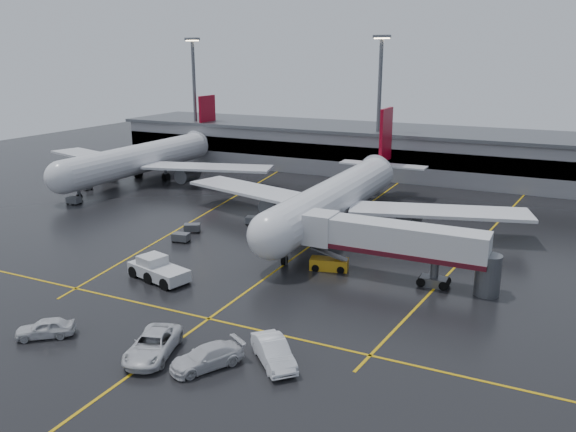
% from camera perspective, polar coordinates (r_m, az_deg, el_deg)
% --- Properties ---
extents(ground, '(220.00, 220.00, 0.00)m').
position_cam_1_polar(ground, '(69.42, 2.21, -2.97)').
color(ground, black).
rests_on(ground, ground).
extents(apron_line_centre, '(0.25, 90.00, 0.02)m').
position_cam_1_polar(apron_line_centre, '(69.42, 2.21, -2.97)').
color(apron_line_centre, gold).
rests_on(apron_line_centre, ground).
extents(apron_line_stop, '(60.00, 0.25, 0.02)m').
position_cam_1_polar(apron_line_stop, '(51.46, -7.83, -10.00)').
color(apron_line_stop, gold).
rests_on(apron_line_stop, ground).
extents(apron_line_left, '(9.99, 69.35, 0.02)m').
position_cam_1_polar(apron_line_left, '(87.03, -7.25, 0.78)').
color(apron_line_left, gold).
rests_on(apron_line_left, ground).
extents(apron_line_right, '(7.57, 69.64, 0.02)m').
position_cam_1_polar(apron_line_right, '(74.21, 18.26, -2.53)').
color(apron_line_right, gold).
rests_on(apron_line_right, ground).
extents(terminal, '(122.00, 19.00, 8.60)m').
position_cam_1_polar(terminal, '(112.83, 12.11, 6.21)').
color(terminal, gray).
rests_on(terminal, ground).
extents(light_mast_left, '(3.00, 1.20, 25.45)m').
position_cam_1_polar(light_mast_left, '(124.92, -9.21, 11.93)').
color(light_mast_left, '#595B60').
rests_on(light_mast_left, ground).
extents(light_mast_mid, '(3.00, 1.20, 25.45)m').
position_cam_1_polar(light_mast_mid, '(107.28, 9.00, 11.36)').
color(light_mast_mid, '#595B60').
rests_on(light_mast_mid, ground).
extents(main_airliner, '(48.80, 45.60, 14.10)m').
position_cam_1_polar(main_airliner, '(76.91, 5.14, 2.09)').
color(main_airliner, silver).
rests_on(main_airliner, ground).
extents(second_airliner, '(48.80, 45.60, 14.10)m').
position_cam_1_polar(second_airliner, '(108.19, -13.81, 5.65)').
color(second_airliner, silver).
rests_on(second_airliner, ground).
extents(jet_bridge, '(19.90, 3.40, 6.05)m').
position_cam_1_polar(jet_bridge, '(59.09, 10.49, -2.59)').
color(jet_bridge, silver).
rests_on(jet_bridge, ground).
extents(pushback_tractor, '(7.40, 4.50, 2.47)m').
position_cam_1_polar(pushback_tractor, '(60.51, -12.74, -5.24)').
color(pushback_tractor, silver).
rests_on(pushback_tractor, ground).
extents(belt_loader, '(4.30, 2.65, 2.55)m').
position_cam_1_polar(belt_loader, '(61.91, 4.08, -4.74)').
color(belt_loader, '#C78C15').
rests_on(belt_loader, ground).
extents(service_van_a, '(4.70, 6.99, 1.78)m').
position_cam_1_polar(service_van_a, '(46.08, -13.19, -12.29)').
color(service_van_a, silver).
rests_on(service_van_a, ground).
extents(service_van_b, '(4.82, 5.96, 1.62)m').
position_cam_1_polar(service_van_b, '(43.92, -8.01, -13.60)').
color(service_van_b, silver).
rests_on(service_van_b, ground).
extents(service_van_c, '(5.39, 5.38, 1.86)m').
position_cam_1_polar(service_van_c, '(43.94, -1.44, -13.25)').
color(service_van_c, white).
rests_on(service_van_c, ground).
extents(service_van_d, '(4.74, 4.28, 1.56)m').
position_cam_1_polar(service_van_d, '(51.60, -22.83, -10.14)').
color(service_van_d, silver).
rests_on(service_van_d, ground).
extents(baggage_cart_a, '(2.18, 1.61, 1.12)m').
position_cam_1_polar(baggage_cart_a, '(71.87, -10.52, -2.05)').
color(baggage_cart_a, '#595B60').
rests_on(baggage_cart_a, ground).
extents(baggage_cart_b, '(2.38, 2.09, 1.12)m').
position_cam_1_polar(baggage_cart_b, '(75.52, -9.44, -1.13)').
color(baggage_cart_b, '#595B60').
rests_on(baggage_cart_b, ground).
extents(baggage_cart_c, '(2.25, 1.74, 1.12)m').
position_cam_1_polar(baggage_cart_c, '(77.98, -3.41, -0.41)').
color(baggage_cart_c, '#595B60').
rests_on(baggage_cart_c, ground).
extents(baggage_cart_d, '(2.27, 1.78, 1.12)m').
position_cam_1_polar(baggage_cart_d, '(104.03, -19.28, 2.82)').
color(baggage_cart_d, '#595B60').
rests_on(baggage_cart_d, ground).
extents(baggage_cart_e, '(2.10, 1.46, 1.12)m').
position_cam_1_polar(baggage_cart_e, '(94.49, -20.37, 1.49)').
color(baggage_cart_e, '#595B60').
rests_on(baggage_cart_e, ground).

